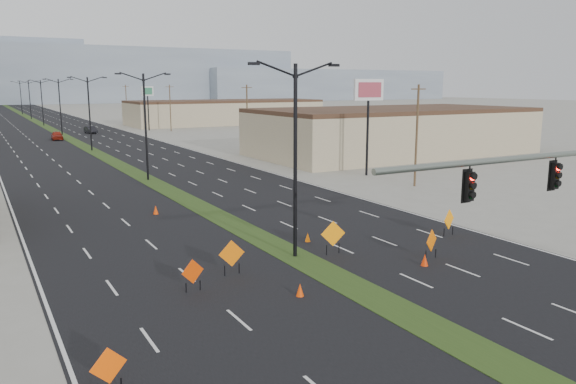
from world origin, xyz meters
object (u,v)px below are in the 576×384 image
streetlight_4 (42,101)px  cone_1 (425,260)px  streetlight_3 (60,105)px  pole_sign_east_far (148,95)px  car_mid (91,130)px  construction_sign_1 (193,273)px  streetlight_5 (30,99)px  cone_3 (156,210)px  streetlight_6 (21,97)px  construction_sign_3 (333,235)px  streetlight_1 (145,123)px  construction_sign_4 (431,242)px  car_left (57,136)px  pole_sign_east_near (369,97)px  streetlight_2 (89,111)px  construction_sign_5 (449,220)px  cone_2 (308,237)px  streetlight_0 (295,155)px  construction_sign_2 (232,255)px  construction_sign_0 (109,368)px  cone_0 (300,290)px

streetlight_4 → cone_1: size_ratio=16.10×
streetlight_3 → pole_sign_east_far: streetlight_3 is taller
car_mid → construction_sign_1: 88.34m
streetlight_5 → construction_sign_1: size_ratio=6.76×
cone_1 → cone_3: cone_3 is taller
streetlight_6 → construction_sign_3: size_ratio=5.47×
streetlight_1 → construction_sign_4: bearing=-79.3°
streetlight_4 → car_left: size_ratio=2.38×
streetlight_4 → construction_sign_3: streetlight_4 is taller
streetlight_3 → pole_sign_east_near: streetlight_3 is taller
streetlight_2 → pole_sign_east_far: 35.38m
streetlight_6 → pole_sign_east_far: 82.64m
streetlight_2 → construction_sign_5: 57.98m
car_left → cone_2: 73.03m
streetlight_3 → car_mid: bearing=14.7°
streetlight_0 → construction_sign_2: bearing=-166.0°
streetlight_4 → construction_sign_4: (6.02, -115.78, -4.49)m
streetlight_6 → cone_1: (4.90, -172.53, -5.11)m
streetlight_0 → construction_sign_3: streetlight_0 is taller
cone_2 → construction_sign_2: bearing=-152.9°
streetlight_1 → construction_sign_4: streetlight_1 is taller
construction_sign_0 → construction_sign_3: size_ratio=0.82×
streetlight_1 → car_mid: streetlight_1 is taller
streetlight_2 → streetlight_6: size_ratio=1.00×
construction_sign_0 → cone_2: bearing=28.4°
construction_sign_4 → streetlight_1: bearing=77.7°
streetlight_1 → car_mid: (5.21, 57.36, -4.75)m
construction_sign_0 → streetlight_2: bearing=69.1°
streetlight_2 → cone_3: (-3.55, -42.59, -5.10)m
streetlight_1 → pole_sign_east_near: 21.63m
streetlight_0 → construction_sign_3: bearing=-16.6°
construction_sign_3 → construction_sign_4: size_ratio=1.16×
streetlight_5 → pole_sign_east_near: streetlight_5 is taller
construction_sign_2 → cone_1: (8.98, -3.51, -0.70)m
construction_sign_5 → pole_sign_east_near: size_ratio=0.17×
streetlight_5 → construction_sign_4: streetlight_5 is taller
streetlight_2 → streetlight_4: 56.00m
cone_1 → cone_2: (-2.81, 6.67, -0.04)m
pole_sign_east_far → streetlight_0: bearing=-125.4°
streetlight_1 → car_mid: bearing=84.8°
construction_sign_3 → cone_2: size_ratio=3.34×
streetlight_3 → car_left: size_ratio=2.38×
car_mid → cone_1: 89.90m
streetlight_6 → cone_0: 173.10m
streetlight_2 → construction_sign_1: (-6.46, -58.20, -4.55)m
streetlight_3 → cone_0: (-2.66, -89.01, -5.13)m
streetlight_2 → cone_1: streetlight_2 is taller
construction_sign_5 → cone_2: (-8.08, 3.04, -0.68)m
streetlight_1 → construction_sign_5: streetlight_1 is taller
construction_sign_0 → construction_sign_1: size_ratio=1.02×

